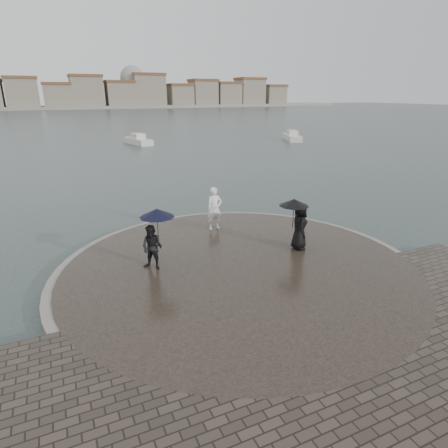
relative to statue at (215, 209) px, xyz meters
name	(u,v)px	position (x,y,z in m)	size (l,w,h in m)	color
ground	(299,329)	(-0.67, -7.22, -1.28)	(400.00, 400.00, 0.00)	#2B3835
kerb_ring	(240,271)	(-0.67, -3.72, -1.12)	(12.50, 12.50, 0.32)	gray
quay_tip	(240,270)	(-0.67, -3.72, -1.10)	(11.90, 11.90, 0.36)	#2D261E
statue	(215,209)	(0.00, 0.00, 0.00)	(0.67, 0.44, 1.84)	white
visitor_left	(154,235)	(-3.33, -2.68, 0.26)	(1.30, 1.16, 2.04)	black
visitor_right	(298,220)	(1.96, -3.29, 0.22)	(1.24, 1.17, 1.95)	black
far_skyline	(39,94)	(-6.96, 153.49, 4.33)	(260.00, 20.00, 37.00)	gray
boats	(144,145)	(3.61, 28.68, -0.90)	(43.52, 14.19, 1.50)	silver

